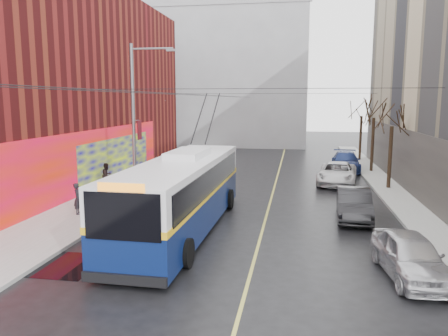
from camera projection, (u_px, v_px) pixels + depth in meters
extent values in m
plane|color=black|center=(205.00, 275.00, 14.85)|extent=(140.00, 140.00, 0.00)
cube|color=gray|center=(122.00, 192.00, 27.84)|extent=(4.00, 60.00, 0.15)
cube|color=gray|center=(402.00, 202.00, 25.05)|extent=(2.00, 60.00, 0.15)
cube|color=#BFB74C|center=(273.00, 192.00, 28.24)|extent=(0.12, 50.00, 0.01)
cube|color=#5A1213|center=(20.00, 84.00, 30.04)|extent=(12.00, 36.00, 14.00)
cube|color=#F82F05|center=(76.00, 166.00, 25.92)|extent=(0.08, 28.00, 4.00)
cube|color=#10048E|center=(118.00, 159.00, 31.82)|extent=(0.06, 12.00, 3.20)
cube|color=#4C4742|center=(413.00, 165.00, 26.54)|extent=(0.06, 36.00, 4.00)
cube|color=gray|center=(231.00, 76.00, 58.28)|extent=(20.00, 12.00, 18.00)
cube|color=gray|center=(224.00, 0.00, 51.22)|extent=(20.50, 0.40, 1.00)
cylinder|color=slate|center=(134.00, 125.00, 24.93)|extent=(0.20, 0.20, 9.00)
cube|color=#4D0B13|center=(140.00, 130.00, 24.92)|extent=(0.04, 0.60, 1.10)
cylinder|color=slate|center=(152.00, 49.00, 24.08)|extent=(2.40, 0.10, 0.10)
cube|color=slate|center=(171.00, 50.00, 23.92)|extent=(0.50, 0.22, 0.12)
cylinder|color=black|center=(196.00, 95.00, 29.13)|extent=(0.02, 60.00, 0.02)
cylinder|color=black|center=(211.00, 95.00, 28.96)|extent=(0.02, 60.00, 0.02)
cylinder|color=black|center=(232.00, 89.00, 19.70)|extent=(18.00, 0.02, 0.02)
cylinder|color=black|center=(261.00, 94.00, 35.29)|extent=(18.00, 0.02, 0.02)
cylinder|color=black|center=(390.00, 158.00, 28.63)|extent=(0.24, 0.24, 4.20)
cylinder|color=black|center=(372.00, 145.00, 35.43)|extent=(0.24, 0.24, 4.48)
cylinder|color=black|center=(360.00, 139.00, 42.26)|extent=(0.24, 0.24, 4.37)
cube|color=black|center=(59.00, 265.00, 15.79)|extent=(2.85, 2.58, 0.01)
ellipsoid|color=slate|center=(201.00, 68.00, 22.79)|extent=(0.44, 0.20, 0.12)
ellipsoid|color=slate|center=(219.00, 51.00, 23.94)|extent=(0.44, 0.20, 0.12)
ellipsoid|color=slate|center=(165.00, 100.00, 24.62)|extent=(0.44, 0.20, 0.12)
cube|color=#091644|center=(182.00, 208.00, 19.80)|extent=(3.08, 13.01, 1.62)
cube|color=silver|center=(182.00, 176.00, 19.56)|extent=(3.08, 13.01, 1.40)
cube|color=yellow|center=(182.00, 191.00, 19.67)|extent=(3.12, 13.05, 0.24)
cube|color=black|center=(122.00, 217.00, 13.29)|extent=(2.48, 0.10, 1.51)
cube|color=black|center=(213.00, 160.00, 25.89)|extent=(2.48, 0.10, 1.30)
cube|color=black|center=(152.00, 177.00, 19.84)|extent=(0.29, 11.87, 1.08)
cube|color=black|center=(213.00, 179.00, 19.32)|extent=(0.29, 11.87, 1.08)
cube|color=silver|center=(188.00, 154.00, 20.48)|extent=(1.58, 3.27, 0.32)
cube|color=black|center=(124.00, 279.00, 13.56)|extent=(2.81, 0.19, 0.32)
cylinder|color=black|center=(113.00, 248.00, 15.94)|extent=(0.35, 1.09, 1.08)
cylinder|color=black|center=(187.00, 253.00, 15.42)|extent=(0.35, 1.09, 1.08)
cylinder|color=black|center=(180.00, 197.00, 24.32)|extent=(0.35, 1.09, 1.08)
cylinder|color=black|center=(229.00, 199.00, 23.80)|extent=(0.35, 1.09, 1.08)
cylinder|color=black|center=(199.00, 117.00, 23.97)|extent=(0.14, 3.75, 2.65)
cylinder|color=black|center=(213.00, 117.00, 23.83)|extent=(0.14, 3.75, 2.65)
imported|color=silver|center=(410.00, 256.00, 14.58)|extent=(2.23, 4.55, 1.49)
imported|color=#242426|center=(354.00, 204.00, 21.75)|extent=(1.88, 4.67, 1.51)
imported|color=silver|center=(337.00, 173.00, 30.79)|extent=(3.30, 5.83, 1.53)
imported|color=navy|center=(346.00, 162.00, 36.43)|extent=(2.54, 5.60, 1.59)
imported|color=#A8A8AD|center=(221.00, 168.00, 33.71)|extent=(1.81, 4.03, 1.34)
imported|color=black|center=(78.00, 199.00, 22.12)|extent=(0.52, 0.66, 1.59)
imported|color=black|center=(107.00, 175.00, 28.89)|extent=(0.79, 0.92, 1.62)
imported|color=black|center=(148.00, 177.00, 28.13)|extent=(0.98, 1.26, 1.71)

